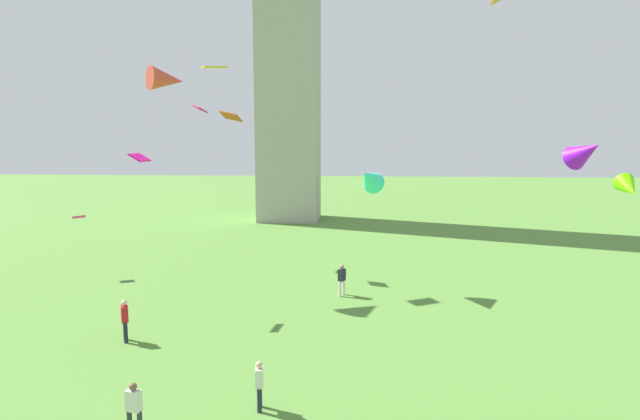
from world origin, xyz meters
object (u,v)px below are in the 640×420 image
object	(u,v)px
kite_flying_5	(231,116)
kite_flying_7	(79,217)
kite_flying_3	(369,178)
person_1	(125,318)
kite_flying_0	(167,80)
kite_flying_1	(140,157)
kite_flying_9	(629,188)
kite_flying_2	(199,109)
kite_flying_4	(214,67)
kite_flying_6	(586,152)
person_3	(259,382)
person_2	(134,406)
person_0	(342,278)

from	to	relation	value
kite_flying_5	kite_flying_7	distance (m)	11.52
kite_flying_3	person_1	bearing A→B (deg)	-119.40
kite_flying_0	kite_flying_1	world-z (taller)	kite_flying_0
kite_flying_9	kite_flying_2	bearing A→B (deg)	145.71
kite_flying_2	kite_flying_4	bearing A→B (deg)	160.29
kite_flying_9	kite_flying_7	bearing A→B (deg)	161.73
kite_flying_1	kite_flying_6	size ratio (longest dim) A/B	0.46
person_1	kite_flying_7	xyz separation A→B (m)	(-7.75, 10.61, 2.71)
kite_flying_2	kite_flying_7	world-z (taller)	kite_flying_2
kite_flying_9	kite_flying_5	bearing A→B (deg)	146.91
kite_flying_0	kite_flying_2	xyz separation A→B (m)	(-0.28, 6.92, -1.22)
kite_flying_7	kite_flying_2	bearing A→B (deg)	-164.39
kite_flying_5	kite_flying_6	world-z (taller)	kite_flying_5
person_1	kite_flying_5	bearing A→B (deg)	-34.28
person_3	kite_flying_1	xyz separation A→B (m)	(-7.93, 10.00, 6.77)
kite_flying_1	kite_flying_9	bearing A→B (deg)	83.09
kite_flying_0	kite_flying_9	size ratio (longest dim) A/B	1.86
kite_flying_0	kite_flying_4	size ratio (longest dim) A/B	1.40
kite_flying_3	kite_flying_9	bearing A→B (deg)	-21.52
person_1	kite_flying_6	size ratio (longest dim) A/B	0.73
kite_flying_3	kite_flying_4	bearing A→B (deg)	-173.76
person_3	kite_flying_4	xyz separation A→B (m)	(-5.76, 16.35, 12.02)
person_3	kite_flying_2	distance (m)	25.04
person_1	kite_flying_1	distance (m)	8.27
kite_flying_3	kite_flying_9	distance (m)	13.11
person_2	kite_flying_3	size ratio (longest dim) A/B	0.67
person_2	kite_flying_1	distance (m)	14.36
kite_flying_3	kite_flying_7	world-z (taller)	kite_flying_3
kite_flying_2	person_3	bearing A→B (deg)	154.63
person_2	kite_flying_4	world-z (taller)	kite_flying_4
kite_flying_0	kite_flying_3	bearing A→B (deg)	-134.37
person_2	kite_flying_5	distance (m)	22.47
kite_flying_5	kite_flying_9	size ratio (longest dim) A/B	1.13
kite_flying_7	kite_flying_0	bearing A→B (deg)	142.23
person_0	kite_flying_9	size ratio (longest dim) A/B	1.32
kite_flying_3	person_2	bearing A→B (deg)	-93.07
kite_flying_3	kite_flying_9	size ratio (longest dim) A/B	1.84
person_2	kite_flying_5	size ratio (longest dim) A/B	1.10
person_3	kite_flying_9	xyz separation A→B (m)	(13.33, 5.13, 5.82)
kite_flying_2	kite_flying_4	size ratio (longest dim) A/B	0.79
kite_flying_1	kite_flying_5	xyz separation A→B (m)	(2.55, 8.61, 2.42)
person_0	person_2	size ratio (longest dim) A/B	1.07
kite_flying_4	person_2	bearing A→B (deg)	-112.82
person_2	person_3	world-z (taller)	person_2
person_0	person_3	world-z (taller)	person_0
person_2	kite_flying_7	distance (m)	21.09
person_2	kite_flying_7	bearing A→B (deg)	137.46
kite_flying_9	kite_flying_6	bearing A→B (deg)	83.29
kite_flying_6	kite_flying_9	bearing A→B (deg)	-118.92
kite_flying_3	kite_flying_5	size ratio (longest dim) A/B	1.63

